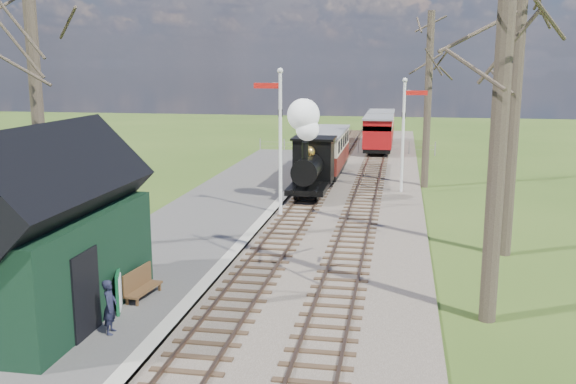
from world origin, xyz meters
name	(u,v)px	position (x,y,z in m)	size (l,w,h in m)	color
distant_hills	(373,256)	(1.40, 64.38, -16.21)	(114.40, 48.00, 22.02)	#385B23
ballast_bed	(341,191)	(1.30, 22.00, 0.05)	(8.00, 60.00, 0.10)	brown
track_near	(316,189)	(0.00, 22.00, 0.10)	(1.60, 60.00, 0.15)	brown
track_far	(367,191)	(2.60, 22.00, 0.10)	(1.60, 60.00, 0.15)	brown
platform	(203,224)	(-3.50, 14.00, 0.10)	(5.00, 44.00, 0.20)	#474442
coping_strip	(259,226)	(-1.20, 14.00, 0.10)	(0.40, 44.00, 0.21)	#B2AD9E
station_shed	(45,235)	(-4.30, 4.00, 2.27)	(3.25, 6.30, 4.78)	black
semaphore_near	(279,132)	(-0.77, 16.00, 3.62)	(1.22, 0.24, 6.22)	silver
semaphore_far	(405,127)	(4.37, 22.00, 3.35)	(1.22, 0.24, 5.72)	silver
bare_trees	(309,102)	(1.33, 10.10, 5.21)	(15.51, 22.39, 12.00)	#382D23
fence_line	(346,146)	(0.30, 36.00, 0.55)	(12.60, 0.08, 1.00)	slate
locomotive	(310,155)	(-0.01, 19.85, 2.15)	(1.87, 4.36, 4.67)	black
coach	(325,150)	(0.00, 25.91, 1.57)	(2.18, 7.48, 2.30)	black
red_carriage_a	(378,133)	(2.60, 36.20, 1.50)	(2.06, 5.11, 2.17)	black
red_carriage_b	(381,126)	(2.60, 41.70, 1.50)	(2.06, 5.11, 2.17)	black
sign_board	(119,292)	(-2.69, 4.47, 0.72)	(0.32, 0.69, 1.03)	#0F4825
bench	(140,284)	(-2.56, 5.53, 0.57)	(0.58, 1.44, 0.80)	#4F351C
person	(110,307)	(-2.31, 3.19, 0.85)	(0.47, 0.31, 1.30)	black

